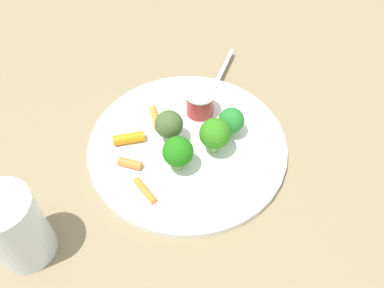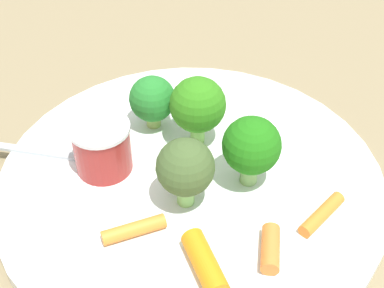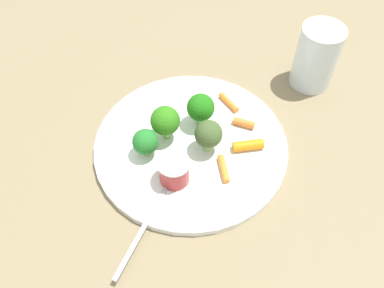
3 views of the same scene
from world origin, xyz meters
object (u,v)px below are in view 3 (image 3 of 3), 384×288
plate (191,146)px  carrot_stick_3 (244,123)px  broccoli_floret_3 (145,142)px  broccoli_floret_2 (199,108)px  drinking_glass (316,57)px  broccoli_floret_1 (166,119)px  broccoli_floret_0 (209,133)px  fork (149,219)px  carrot_stick_2 (248,145)px  sauce_cup (176,171)px  carrot_stick_0 (229,102)px  carrot_stick_1 (224,169)px

plate → carrot_stick_3: (0.07, 0.06, 0.01)m
broccoli_floret_3 → broccoli_floret_2: bearing=57.2°
carrot_stick_3 → drinking_glass: drinking_glass is taller
broccoli_floret_1 → carrot_stick_3: size_ratio=1.75×
broccoli_floret_2 → drinking_glass: (0.15, 0.17, 0.01)m
broccoli_floret_0 → fork: broccoli_floret_0 is taller
carrot_stick_2 → broccoli_floret_0: bearing=-162.9°
sauce_cup → broccoli_floret_3: (-0.06, 0.03, 0.01)m
broccoli_floret_3 → fork: size_ratio=0.27×
carrot_stick_0 → carrot_stick_3: bearing=-44.7°
broccoli_floret_3 → carrot_stick_1: 0.12m
plate → broccoli_floret_2: bearing=92.5°
sauce_cup → broccoli_floret_3: 0.07m
broccoli_floret_1 → carrot_stick_0: (0.07, 0.10, -0.03)m
carrot_stick_0 → carrot_stick_1: same height
broccoli_floret_1 → carrot_stick_0: size_ratio=1.35×
fork → drinking_glass: bearing=66.1°
carrot_stick_0 → carrot_stick_3: carrot_stick_3 is taller
carrot_stick_1 → carrot_stick_2: carrot_stick_2 is taller
broccoli_floret_0 → drinking_glass: bearing=60.2°
fork → plate: bearing=86.2°
plate → carrot_stick_1: carrot_stick_1 is taller
fork → drinking_glass: drinking_glass is taller
broccoli_floret_2 → broccoli_floret_0: bearing=-54.3°
broccoli_floret_0 → carrot_stick_0: (0.00, 0.10, -0.03)m
plate → broccoli_floret_0: size_ratio=5.31×
plate → broccoli_floret_3: broccoli_floret_3 is taller
broccoli_floret_3 → carrot_stick_2: bearing=23.1°
broccoli_floret_1 → drinking_glass: bearing=48.0°
drinking_glass → broccoli_floret_2: bearing=-131.7°
broccoli_floret_0 → broccoli_floret_2: size_ratio=0.97×
broccoli_floret_2 → broccoli_floret_3: 0.10m
broccoli_floret_1 → carrot_stick_1: broccoli_floret_1 is taller
broccoli_floret_1 → broccoli_floret_2: size_ratio=1.04×
broccoli_floret_0 → broccoli_floret_2: bearing=125.7°
sauce_cup → carrot_stick_2: sauce_cup is taller
sauce_cup → carrot_stick_0: sauce_cup is taller
broccoli_floret_3 → carrot_stick_0: size_ratio=1.06×
broccoli_floret_0 → broccoli_floret_2: (-0.03, 0.04, 0.00)m
broccoli_floret_0 → broccoli_floret_1: (-0.07, 0.00, 0.00)m
plate → broccoli_floret_1: broccoli_floret_1 is taller
broccoli_floret_0 → carrot_stick_1: bearing=-44.4°
broccoli_floret_3 → fork: 0.12m
carrot_stick_1 → carrot_stick_3: bearing=87.2°
drinking_glass → broccoli_floret_1: bearing=-132.0°
broccoli_floret_0 → broccoli_floret_3: 0.10m
broccoli_floret_0 → carrot_stick_0: 0.10m
carrot_stick_2 → carrot_stick_3: carrot_stick_2 is taller
broccoli_floret_0 → broccoli_floret_3: (-0.09, -0.04, -0.01)m
plate → broccoli_floret_2: broccoli_floret_2 is taller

